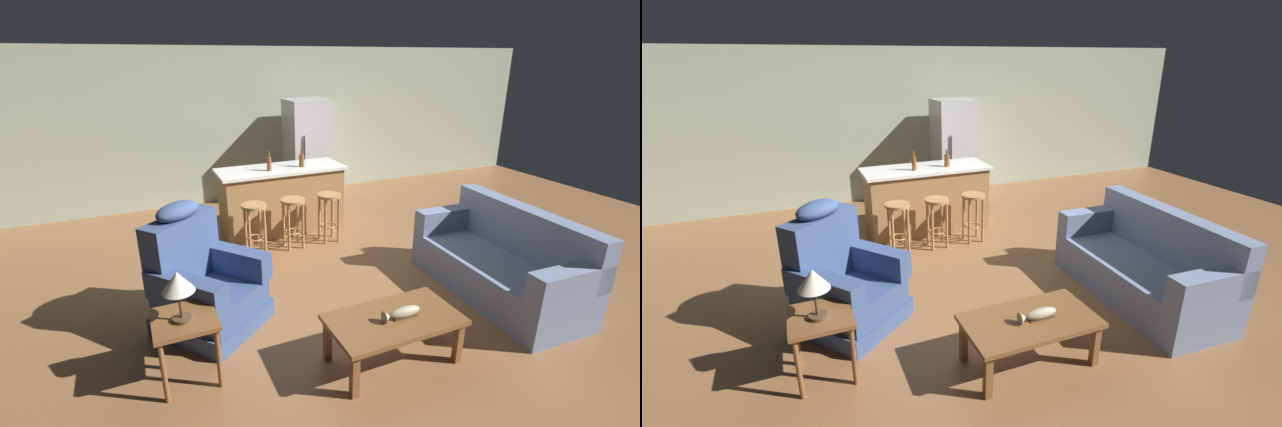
# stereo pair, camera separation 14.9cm
# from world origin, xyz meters

# --- Properties ---
(ground_plane) EXTENTS (12.00, 12.00, 0.00)m
(ground_plane) POSITION_xyz_m (0.00, 0.00, 0.00)
(ground_plane) COLOR brown
(back_wall) EXTENTS (12.00, 0.05, 2.60)m
(back_wall) POSITION_xyz_m (0.00, 3.12, 1.30)
(back_wall) COLOR #9EA88E
(back_wall) RESTS_ON ground_plane
(coffee_table) EXTENTS (1.10, 0.60, 0.42)m
(coffee_table) POSITION_xyz_m (-0.13, -1.79, 0.36)
(coffee_table) COLOR brown
(coffee_table) RESTS_ON ground_plane
(fish_figurine) EXTENTS (0.34, 0.10, 0.10)m
(fish_figurine) POSITION_xyz_m (-0.07, -1.81, 0.46)
(fish_figurine) COLOR #4C3823
(fish_figurine) RESTS_ON coffee_table
(couch) EXTENTS (0.92, 1.94, 0.94)m
(couch) POSITION_xyz_m (1.56, -1.30, 0.34)
(couch) COLOR #707FA3
(couch) RESTS_ON ground_plane
(recliner_near_lamp) EXTENTS (1.18, 1.18, 1.20)m
(recliner_near_lamp) POSITION_xyz_m (-1.46, -0.60, 0.42)
(recliner_near_lamp) COLOR #384C7A
(recliner_near_lamp) RESTS_ON ground_plane
(end_table) EXTENTS (0.48, 0.48, 0.56)m
(end_table) POSITION_xyz_m (-1.72, -1.31, 0.46)
(end_table) COLOR brown
(end_table) RESTS_ON ground_plane
(table_lamp) EXTENTS (0.24, 0.24, 0.41)m
(table_lamp) POSITION_xyz_m (-1.73, -1.34, 0.87)
(table_lamp) COLOR #4C3823
(table_lamp) RESTS_ON end_table
(kitchen_island) EXTENTS (1.80, 0.70, 0.95)m
(kitchen_island) POSITION_xyz_m (0.00, 1.35, 0.48)
(kitchen_island) COLOR #9E7042
(kitchen_island) RESTS_ON ground_plane
(bar_stool_left) EXTENTS (0.32, 0.32, 0.68)m
(bar_stool_left) POSITION_xyz_m (-0.59, 0.72, 0.47)
(bar_stool_left) COLOR #A87A47
(bar_stool_left) RESTS_ON ground_plane
(bar_stool_middle) EXTENTS (0.32, 0.32, 0.68)m
(bar_stool_middle) POSITION_xyz_m (-0.06, 0.72, 0.47)
(bar_stool_middle) COLOR #A87A47
(bar_stool_middle) RESTS_ON ground_plane
(bar_stool_right) EXTENTS (0.32, 0.32, 0.68)m
(bar_stool_right) POSITION_xyz_m (0.46, 0.72, 0.47)
(bar_stool_right) COLOR #A87A47
(bar_stool_right) RESTS_ON ground_plane
(refrigerator) EXTENTS (0.70, 0.69, 1.76)m
(refrigerator) POSITION_xyz_m (0.91, 2.55, 0.88)
(refrigerator) COLOR #B7B7BC
(refrigerator) RESTS_ON ground_plane
(bottle_tall_green) EXTENTS (0.08, 0.08, 0.24)m
(bottle_tall_green) POSITION_xyz_m (0.30, 1.29, 1.04)
(bottle_tall_green) COLOR brown
(bottle_tall_green) RESTS_ON kitchen_island
(bottle_short_amber) EXTENTS (0.06, 0.06, 0.27)m
(bottle_short_amber) POSITION_xyz_m (-0.20, 1.26, 1.05)
(bottle_short_amber) COLOR brown
(bottle_short_amber) RESTS_ON kitchen_island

